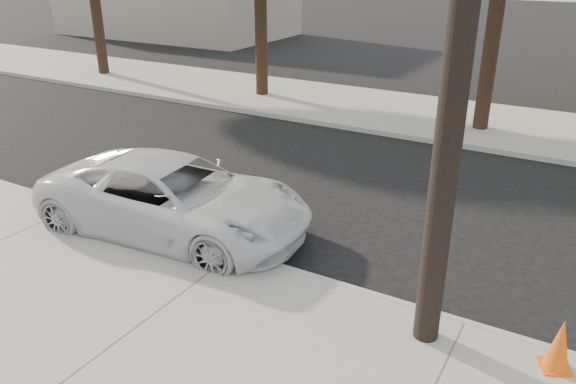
# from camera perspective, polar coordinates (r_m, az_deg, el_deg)

# --- Properties ---
(ground) EXTENTS (120.00, 120.00, 0.00)m
(ground) POSITION_cam_1_polar(r_m,az_deg,el_deg) (11.63, 0.66, -2.37)
(ground) COLOR black
(ground) RESTS_ON ground
(near_sidewalk) EXTENTS (90.00, 4.40, 0.15)m
(near_sidewalk) POSITION_cam_1_polar(r_m,az_deg,el_deg) (8.62, -13.87, -12.65)
(near_sidewalk) COLOR gray
(near_sidewalk) RESTS_ON ground
(far_sidewalk) EXTENTS (90.00, 5.00, 0.15)m
(far_sidewalk) POSITION_cam_1_polar(r_m,az_deg,el_deg) (19.03, 13.44, 7.57)
(far_sidewalk) COLOR gray
(far_sidewalk) RESTS_ON ground
(curb_near) EXTENTS (90.00, 0.12, 0.16)m
(curb_near) POSITION_cam_1_polar(r_m,az_deg,el_deg) (10.02, -5.28, -6.49)
(curb_near) COLOR #9E9B93
(curb_near) RESTS_ON ground
(police_cruiser) EXTENTS (5.50, 2.90, 1.48)m
(police_cruiser) POSITION_cam_1_polar(r_m,az_deg,el_deg) (10.84, -11.42, -0.56)
(police_cruiser) COLOR silver
(police_cruiser) RESTS_ON ground
(traffic_cone) EXTENTS (0.49, 0.49, 0.72)m
(traffic_cone) POSITION_cam_1_polar(r_m,az_deg,el_deg) (8.05, 25.86, -13.81)
(traffic_cone) COLOR #F35B0C
(traffic_cone) RESTS_ON near_sidewalk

